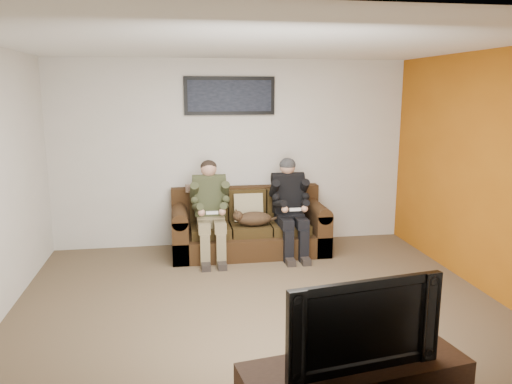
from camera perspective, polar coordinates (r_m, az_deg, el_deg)
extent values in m
plane|color=brown|center=(5.25, 0.39, -12.91)|extent=(5.00, 5.00, 0.00)
plane|color=silver|center=(4.80, 0.44, 16.67)|extent=(5.00, 5.00, 0.00)
plane|color=beige|center=(7.06, -2.67, 4.42)|extent=(5.00, 0.00, 5.00)
plane|color=beige|center=(2.73, 8.45, -7.17)|extent=(5.00, 0.00, 5.00)
plane|color=beige|center=(5.82, 25.48, 1.79)|extent=(0.00, 4.50, 4.50)
plane|color=#A55710|center=(5.81, 25.40, 1.79)|extent=(0.00, 4.50, 4.50)
cube|color=#34200F|center=(6.84, -0.75, -5.74)|extent=(2.08, 0.90, 0.28)
cube|color=#34200F|center=(7.06, -1.18, -1.61)|extent=(2.08, 0.19, 0.57)
cube|color=#34200F|center=(6.73, -8.67, -4.91)|extent=(0.21, 0.90, 0.57)
cube|color=#34200F|center=(6.99, 6.86, -4.23)|extent=(0.21, 0.90, 0.57)
cylinder|color=#34200F|center=(6.65, -8.74, -2.57)|extent=(0.21, 0.90, 0.21)
cylinder|color=#34200F|center=(6.92, 6.92, -1.97)|extent=(0.21, 0.90, 0.21)
cube|color=#34250F|center=(6.68, -5.23, -4.36)|extent=(0.51, 0.57, 0.13)
cube|color=#34250F|center=(6.87, -5.44, -1.55)|extent=(0.51, 0.13, 0.42)
cube|color=#34250F|center=(6.73, -0.69, -4.17)|extent=(0.51, 0.57, 0.13)
cube|color=#34250F|center=(6.92, -1.03, -1.40)|extent=(0.51, 0.13, 0.42)
cube|color=#34250F|center=(6.83, 3.75, -3.97)|extent=(0.51, 0.57, 0.13)
cube|color=#34250F|center=(7.02, 3.28, -1.24)|extent=(0.51, 0.13, 0.42)
cube|color=tan|center=(6.82, -0.90, -1.75)|extent=(0.40, 0.19, 0.39)
cube|color=gray|center=(6.93, -6.32, 0.45)|extent=(0.42, 0.21, 0.08)
cube|color=#817351|center=(6.62, -5.24, -3.29)|extent=(0.36, 0.30, 0.14)
cube|color=#343922|center=(6.64, -5.35, -0.57)|extent=(0.40, 0.30, 0.53)
cylinder|color=#343922|center=(6.62, -5.39, 1.25)|extent=(0.44, 0.18, 0.18)
sphere|color=tan|center=(6.62, -5.43, 2.64)|extent=(0.21, 0.21, 0.21)
cube|color=#817351|center=(6.42, -6.00, -3.86)|extent=(0.15, 0.42, 0.13)
cube|color=#817351|center=(6.43, -4.22, -3.79)|extent=(0.15, 0.42, 0.13)
cube|color=#817351|center=(6.31, -5.84, -6.68)|extent=(0.12, 0.13, 0.42)
cube|color=#817351|center=(6.32, -4.02, -6.61)|extent=(0.12, 0.13, 0.42)
cube|color=black|center=(6.28, -5.76, -8.36)|extent=(0.11, 0.26, 0.08)
cube|color=black|center=(6.30, -3.93, -8.28)|extent=(0.11, 0.26, 0.08)
cylinder|color=#343922|center=(6.54, -7.07, 0.10)|extent=(0.11, 0.30, 0.28)
cylinder|color=#343922|center=(6.57, -3.58, 0.22)|extent=(0.11, 0.30, 0.28)
cylinder|color=#343922|center=(6.36, -6.68, -1.68)|extent=(0.14, 0.32, 0.15)
cylinder|color=#343922|center=(6.39, -3.63, -1.58)|extent=(0.14, 0.32, 0.15)
sphere|color=tan|center=(6.26, -6.25, -2.37)|extent=(0.09, 0.09, 0.09)
sphere|color=tan|center=(6.28, -3.88, -2.28)|extent=(0.09, 0.09, 0.09)
cube|color=white|center=(6.25, -5.05, -2.37)|extent=(0.15, 0.04, 0.03)
ellipsoid|color=black|center=(6.63, -5.45, 2.92)|extent=(0.22, 0.22, 0.17)
cube|color=black|center=(6.77, 3.81, -2.92)|extent=(0.36, 0.30, 0.14)
cube|color=black|center=(6.80, 3.66, -0.27)|extent=(0.40, 0.30, 0.53)
cylinder|color=black|center=(6.78, 3.64, 1.51)|extent=(0.44, 0.18, 0.18)
sphere|color=tan|center=(6.77, 3.62, 2.87)|extent=(0.21, 0.21, 0.21)
cube|color=black|center=(6.56, 3.36, -3.47)|extent=(0.15, 0.42, 0.13)
cube|color=black|center=(6.61, 5.05, -3.39)|extent=(0.15, 0.42, 0.13)
cube|color=black|center=(6.45, 3.72, -6.22)|extent=(0.12, 0.13, 0.42)
cube|color=black|center=(6.50, 5.45, -6.12)|extent=(0.12, 0.13, 0.42)
cube|color=black|center=(6.43, 3.86, -7.86)|extent=(0.11, 0.26, 0.08)
cube|color=black|center=(6.48, 5.60, -7.74)|extent=(0.11, 0.26, 0.08)
cylinder|color=black|center=(6.67, 2.13, 0.40)|extent=(0.11, 0.30, 0.28)
cylinder|color=black|center=(6.76, 5.45, 0.50)|extent=(0.11, 0.30, 0.28)
cylinder|color=black|center=(6.50, 2.76, -1.35)|extent=(0.14, 0.32, 0.15)
cylinder|color=black|center=(6.57, 5.66, -1.24)|extent=(0.14, 0.32, 0.15)
sphere|color=tan|center=(6.40, 3.33, -2.01)|extent=(0.09, 0.09, 0.09)
sphere|color=tan|center=(6.46, 5.58, -1.91)|extent=(0.09, 0.09, 0.09)
cube|color=white|center=(6.41, 4.50, -2.00)|extent=(0.15, 0.04, 0.03)
ellipsoid|color=black|center=(6.77, 3.63, 3.12)|extent=(0.22, 0.22, 0.19)
ellipsoid|color=#4C331E|center=(6.59, -0.22, -3.08)|extent=(0.47, 0.26, 0.19)
sphere|color=#4C331E|center=(6.52, -2.09, -2.75)|extent=(0.14, 0.14, 0.14)
cone|color=#4C331E|center=(6.46, -2.23, -2.23)|extent=(0.04, 0.04, 0.04)
cone|color=#4C331E|center=(6.53, -2.31, -2.09)|extent=(0.04, 0.04, 0.04)
cylinder|color=#4C331E|center=(6.69, 1.75, -3.18)|extent=(0.26, 0.13, 0.08)
cube|color=black|center=(6.97, -3.03, 10.92)|extent=(1.25, 0.04, 0.52)
cube|color=black|center=(6.95, -3.01, 10.92)|extent=(1.15, 0.01, 0.42)
imported|color=black|center=(3.28, 11.49, -14.09)|extent=(1.04, 0.29, 0.59)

